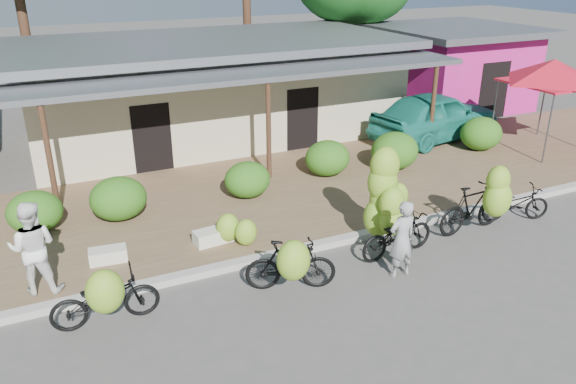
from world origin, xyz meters
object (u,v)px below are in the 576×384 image
object	(u,v)px
sack_near	(214,236)
bystander	(33,248)
vendor	(402,239)
teal_van	(435,116)
bike_far_left	(105,298)
bike_left	(291,264)
sack_far	(108,255)
red_canopy	(553,71)
bike_far_right	(515,203)
bike_center	(390,212)
bike_right	(479,204)

from	to	relation	value
sack_near	bystander	distance (m)	3.65
vendor	teal_van	xyz separation A→B (m)	(6.17, 6.67, 0.13)
bike_far_left	bike_left	bearing A→B (deg)	-94.27
bike_left	sack_far	distance (m)	3.90
bike_left	sack_near	world-z (taller)	bike_left
sack_near	sack_far	world-z (taller)	sack_near
bike_far_left	teal_van	world-z (taller)	teal_van
vendor	teal_van	distance (m)	9.08
sack_far	sack_near	bearing A→B (deg)	-3.42
red_canopy	bike_far_right	world-z (taller)	red_canopy
bike_center	sack_far	world-z (taller)	bike_center
bike_far_left	sack_near	bearing A→B (deg)	-49.91
sack_far	bike_center	bearing A→B (deg)	-18.18
bystander	vendor	bearing A→B (deg)	177.88
bike_right	vendor	distance (m)	2.77
bike_far_right	bystander	size ratio (longest dim) A/B	0.98
bike_center	sack_far	bearing A→B (deg)	66.64
vendor	teal_van	world-z (taller)	teal_van
red_canopy	bike_left	distance (m)	11.87
bike_left	sack_near	xyz separation A→B (m)	(-0.76, 2.36, -0.35)
red_canopy	bike_far_right	size ratio (longest dim) A/B	1.99
red_canopy	teal_van	size ratio (longest dim) A/B	0.72
bike_left	bike_right	size ratio (longest dim) A/B	0.92
bike_center	teal_van	bearing A→B (deg)	-50.70
bike_far_left	vendor	size ratio (longest dim) A/B	1.15
sack_near	sack_far	bearing A→B (deg)	176.58
sack_near	bike_right	bearing A→B (deg)	-19.17
red_canopy	bike_far_left	size ratio (longest dim) A/B	1.87
bike_center	sack_near	distance (m)	3.84
bike_far_left	bystander	size ratio (longest dim) A/B	1.04
sack_far	teal_van	bearing A→B (deg)	18.57
bike_far_left	bike_right	world-z (taller)	bike_right
sack_far	teal_van	world-z (taller)	teal_van
vendor	sack_far	bearing A→B (deg)	-30.10
bike_far_left	bystander	world-z (taller)	bystander
bike_left	bystander	distance (m)	4.72
bystander	sack_near	bearing A→B (deg)	-155.74
bike_far_left	teal_van	xyz separation A→B (m)	(11.70, 5.91, 0.37)
bike_far_left	vendor	bearing A→B (deg)	-95.20
red_canopy	bike_far_left	xyz separation A→B (m)	(-14.28, -3.69, -2.03)
bike_left	teal_van	xyz separation A→B (m)	(8.39, 6.31, 0.32)
bike_far_left	vendor	xyz separation A→B (m)	(5.53, -0.76, 0.24)
bike_center	sack_far	size ratio (longest dim) A/B	3.03
sack_near	sack_far	xyz separation A→B (m)	(-2.22, 0.13, -0.01)
bike_far_left	bike_right	xyz separation A→B (m)	(8.20, -0.01, 0.17)
bystander	teal_van	distance (m)	13.43
bike_far_left	bike_center	world-z (taller)	bike_center
bike_left	bike_far_right	xyz separation A→B (m)	(6.24, 0.57, -0.19)
red_canopy	vendor	xyz separation A→B (m)	(-8.74, -4.45, -1.80)
bystander	bike_far_left	bearing A→B (deg)	140.45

